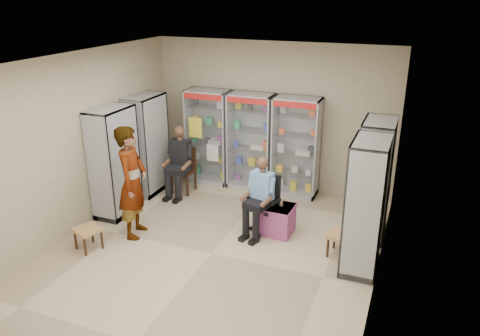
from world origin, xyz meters
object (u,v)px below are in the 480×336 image
at_px(cabinet_left_near, 114,162).
at_px(standing_man, 132,182).
at_px(cabinet_back_mid, 251,142).
at_px(seated_shopkeeper, 263,198).
at_px(cabinet_back_left, 209,137).
at_px(cabinet_left_far, 147,145).
at_px(woven_stool_a, 340,244).
at_px(wooden_chair, 183,170).
at_px(office_chair, 263,204).
at_px(cabinet_right_near, 365,206).
at_px(pink_trunk, 277,220).
at_px(cabinet_back_right, 296,147).
at_px(cabinet_right_far, 374,179).
at_px(woven_stool_b, 89,238).

bearing_deg(cabinet_left_near, standing_man, 52.75).
relative_size(cabinet_back_mid, seated_shopkeeper, 1.55).
xyz_separation_m(cabinet_back_left, cabinet_left_far, (-0.93, -0.93, 0.00)).
bearing_deg(woven_stool_a, wooden_chair, 159.50).
bearing_deg(office_chair, cabinet_right_near, -3.45).
bearing_deg(cabinet_back_left, wooden_chair, -108.90).
bearing_deg(cabinet_back_left, woven_stool_a, -32.26).
height_order(cabinet_back_left, pink_trunk, cabinet_back_left).
height_order(cabinet_back_right, seated_shopkeeper, cabinet_back_right).
bearing_deg(cabinet_left_near, cabinet_right_far, 101.41).
xyz_separation_m(office_chair, woven_stool_a, (1.39, -0.31, -0.32)).
height_order(wooden_chair, woven_stool_a, wooden_chair).
distance_m(cabinet_left_near, woven_stool_a, 4.21).
height_order(cabinet_right_near, woven_stool_b, cabinet_right_near).
bearing_deg(cabinet_back_left, woven_stool_b, -100.27).
relative_size(cabinet_back_left, woven_stool_a, 5.36).
height_order(cabinet_right_far, wooden_chair, cabinet_right_far).
height_order(seated_shopkeeper, standing_man, standing_man).
height_order(woven_stool_a, standing_man, standing_man).
xyz_separation_m(cabinet_right_near, woven_stool_b, (-4.13, -1.08, -0.81)).
distance_m(cabinet_back_mid, standing_man, 2.84).
height_order(cabinet_back_mid, cabinet_back_right, same).
relative_size(office_chair, pink_trunk, 1.94).
bearing_deg(standing_man, pink_trunk, -81.09).
xyz_separation_m(seated_shopkeeper, woven_stool_a, (1.39, -0.26, -0.46)).
relative_size(office_chair, standing_man, 0.53).
distance_m(pink_trunk, woven_stool_b, 3.12).
bearing_deg(office_chair, pink_trunk, 15.66).
distance_m(cabinet_left_far, standing_man, 1.85).
height_order(cabinet_right_far, cabinet_left_far, same).
bearing_deg(standing_man, cabinet_back_mid, -36.54).
relative_size(pink_trunk, standing_man, 0.27).
bearing_deg(woven_stool_b, cabinet_back_mid, 64.93).
xyz_separation_m(cabinet_back_left, pink_trunk, (2.06, -1.70, -0.75)).
height_order(cabinet_left_far, woven_stool_a, cabinet_left_far).
bearing_deg(woven_stool_a, office_chair, 167.24).
height_order(cabinet_left_near, seated_shopkeeper, cabinet_left_near).
height_order(cabinet_left_far, standing_man, cabinet_left_far).
bearing_deg(cabinet_left_near, cabinet_left_far, 180.00).
relative_size(cabinet_right_far, woven_stool_a, 5.36).
bearing_deg(wooden_chair, cabinet_right_near, -21.64).
relative_size(woven_stool_b, standing_man, 0.19).
height_order(cabinet_back_right, cabinet_left_near, same).
height_order(wooden_chair, seated_shopkeeper, seated_shopkeeper).
distance_m(wooden_chair, pink_trunk, 2.52).
bearing_deg(cabinet_back_left, cabinet_back_mid, 0.00).
bearing_deg(cabinet_right_far, woven_stool_a, 159.66).
bearing_deg(cabinet_right_far, office_chair, 108.52).
distance_m(cabinet_back_mid, cabinet_right_near, 3.41).
relative_size(cabinet_back_right, woven_stool_a, 5.36).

